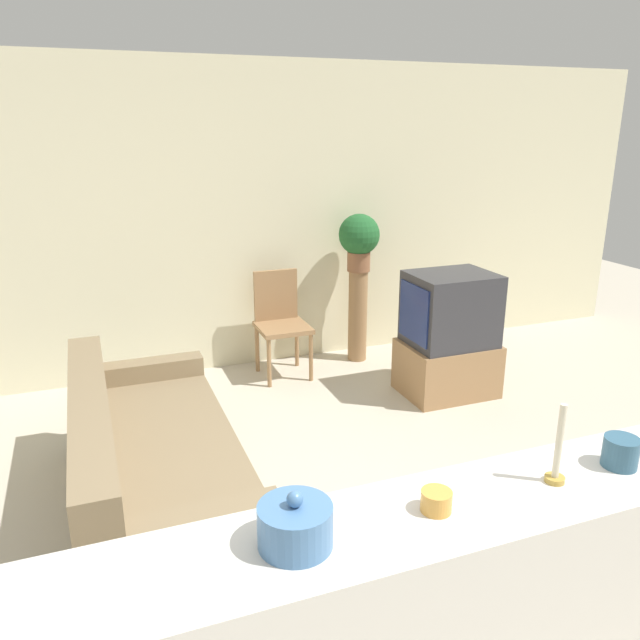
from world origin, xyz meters
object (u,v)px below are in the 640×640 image
(wooden_chair, at_px, (280,318))
(decorative_bowl, at_px, (295,525))
(television, at_px, (450,309))
(potted_plant, at_px, (359,238))
(couch, at_px, (152,470))

(wooden_chair, height_order, decorative_bowl, decorative_bowl)
(television, xyz_separation_m, wooden_chair, (-1.16, 0.91, -0.21))
(television, bearing_deg, decorative_bowl, -130.01)
(decorative_bowl, bearing_deg, television, 49.99)
(potted_plant, xyz_separation_m, decorative_bowl, (-1.84, -3.62, -0.14))
(wooden_chair, xyz_separation_m, potted_plant, (0.78, 0.07, 0.65))
(couch, height_order, television, television)
(couch, xyz_separation_m, television, (2.49, 0.89, 0.44))
(wooden_chair, distance_m, decorative_bowl, 3.74)
(wooden_chair, relative_size, potted_plant, 1.77)
(television, xyz_separation_m, potted_plant, (-0.37, 0.98, 0.44))
(wooden_chair, bearing_deg, couch, -126.49)
(television, distance_m, decorative_bowl, 3.46)
(couch, xyz_separation_m, potted_plant, (2.11, 1.87, 0.88))
(couch, relative_size, television, 3.02)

